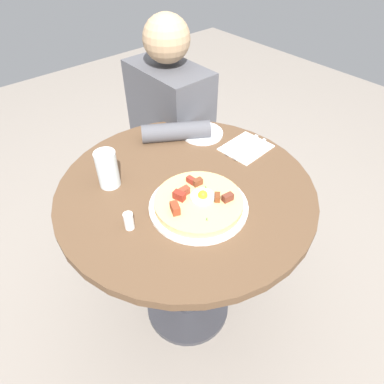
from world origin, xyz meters
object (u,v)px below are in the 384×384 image
Objects in this scene: fork at (250,149)px; water_glass at (107,169)px; bread_plate at (202,133)px; pizza_plate at (199,206)px; knife at (242,145)px; breakfast_pizza at (198,201)px; salt_shaker at (129,221)px; person_seated at (172,151)px; dining_table at (187,224)px.

water_glass is (-0.17, -0.49, 0.06)m from fork.
pizza_plate is at bearing -43.63° from bread_plate.
knife is (-0.14, 0.34, 0.00)m from pizza_plate.
knife is at bearing 111.72° from breakfast_pizza.
fork is (-0.10, 0.34, 0.00)m from pizza_plate.
bread_plate is 2.97× the size of salt_shaker.
knife is 1.44× the size of water_glass.
person_seated reaches higher than knife.
fork is at bearing 70.95° from water_glass.
fork is 0.52m from water_glass.
bread_plate is at bearing 93.40° from water_glass.
water_glass is (-0.17, -0.18, 0.24)m from dining_table.
breakfast_pizza reaches higher than knife.
pizza_plate is 0.37m from knife.
person_seated is at bearing 168.93° from bread_plate.
knife is (-0.04, -0.00, 0.00)m from fork.
person_seated reaches higher than salt_shaker.
bread_plate reaches higher than knife.
fork is (0.47, 0.01, 0.26)m from person_seated.
dining_table is at bearing 176.38° from fork.
bread_plate is 1.30× the size of water_glass.
salt_shaker is at bearing -108.38° from pizza_plate.
person_seated is 4.23× the size of breakfast_pizza.
breakfast_pizza is at bearing 28.57° from water_glass.
bread_plate is (0.28, -0.05, 0.26)m from person_seated.
breakfast_pizza is 4.90× the size of salt_shaker.
pizza_plate is 1.67× the size of fork.
dining_table is 2.80× the size of pizza_plate.
salt_shaker reaches higher than dining_table.
water_glass is 0.21m from salt_shaker.
bread_plate is 0.17m from knife.
water_glass is at bearing -86.60° from bread_plate.
pizza_plate is at bearing -30.41° from person_seated.
person_seated is 20.73× the size of salt_shaker.
person_seated is at bearing 133.12° from salt_shaker.
water_glass is at bearing -151.50° from pizza_plate.
water_glass reaches higher than knife.
bread_plate is at bearing 115.19° from salt_shaker.
knife reaches higher than dining_table.
water_glass reaches higher than salt_shaker.
bread_plate is 0.43m from water_glass.
pizza_plate reaches higher than bread_plate.
pizza_plate reaches higher than knife.
breakfast_pizza is 1.65× the size of bread_plate.
salt_shaker is at bearing -176.77° from knife.
person_seated is at bearing 86.65° from knife.
pizza_plate is 0.02m from breakfast_pizza.
pizza_plate is 0.31m from water_glass.
salt_shaker is at bearing -108.15° from breakfast_pizza.
fork is at bearing 17.61° from bread_plate.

